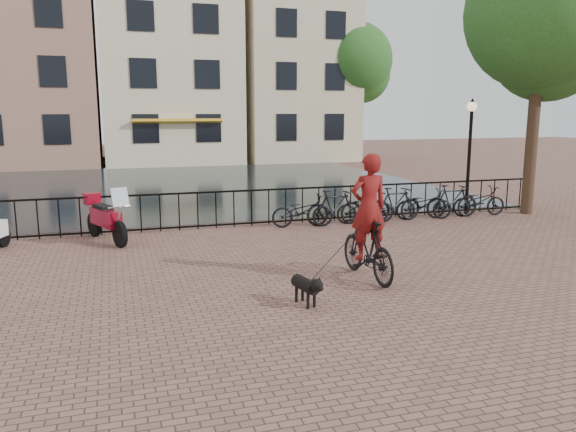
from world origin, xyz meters
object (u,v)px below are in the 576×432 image
object	(u,v)px
dog	(305,289)
motorcycle	(105,212)
lamp_post	(470,138)
cyclist	(368,224)

from	to	relation	value
dog	motorcycle	xyz separation A→B (m)	(-3.16, 5.79, 0.45)
dog	lamp_post	bearing A→B (deg)	27.42
motorcycle	lamp_post	bearing A→B (deg)	-20.76
lamp_post	motorcycle	size ratio (longest dim) A/B	1.67
cyclist	dog	xyz separation A→B (m)	(-1.61, -1.03, -0.79)
cyclist	motorcycle	distance (m)	6.75
dog	cyclist	bearing A→B (deg)	20.09
lamp_post	cyclist	world-z (taller)	lamp_post
cyclist	dog	size ratio (longest dim) A/B	3.27
cyclist	motorcycle	world-z (taller)	cyclist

